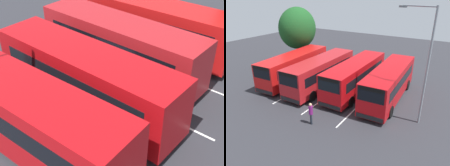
% 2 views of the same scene
% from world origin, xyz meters
% --- Properties ---
extents(ground_plane, '(63.61, 63.61, 0.00)m').
position_xyz_m(ground_plane, '(0.00, 0.00, 0.00)').
color(ground_plane, '#2B2B30').
extents(bus_far_left, '(10.00, 3.11, 3.14)m').
position_xyz_m(bus_far_left, '(0.68, -5.44, 1.74)').
color(bus_far_left, red).
rests_on(bus_far_left, ground).
extents(bus_center_left, '(9.90, 2.73, 3.14)m').
position_xyz_m(bus_center_left, '(0.61, -1.80, 1.74)').
color(bus_center_left, '#AD191E').
rests_on(bus_center_left, ground).
extents(bus_center_right, '(9.91, 2.74, 3.14)m').
position_xyz_m(bus_center_right, '(-0.34, 1.81, 1.74)').
color(bus_center_right, '#B70C11').
rests_on(bus_center_right, ground).
extents(bus_far_right, '(9.98, 2.99, 3.14)m').
position_xyz_m(bus_far_right, '(-0.49, 5.29, 1.74)').
color(bus_far_right, '#B70C11').
rests_on(bus_far_right, ground).
extents(pedestrian, '(0.44, 0.44, 1.82)m').
position_xyz_m(pedestrian, '(6.76, 1.77, 1.08)').
color(pedestrian, '#232833').
rests_on(pedestrian, ground).
extents(lane_stripe_outer_left, '(12.37, 0.52, 0.01)m').
position_xyz_m(lane_stripe_outer_left, '(0.00, -3.49, 0.00)').
color(lane_stripe_outer_left, silver).
rests_on(lane_stripe_outer_left, ground).
extents(lane_stripe_inner_left, '(12.37, 0.52, 0.01)m').
position_xyz_m(lane_stripe_inner_left, '(0.00, 0.00, 0.00)').
color(lane_stripe_inner_left, silver).
rests_on(lane_stripe_inner_left, ground).
extents(lane_stripe_inner_right, '(12.37, 0.52, 0.01)m').
position_xyz_m(lane_stripe_inner_right, '(0.00, 3.49, 0.00)').
color(lane_stripe_inner_right, silver).
rests_on(lane_stripe_inner_right, ground).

